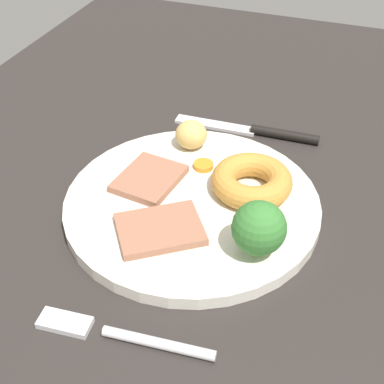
# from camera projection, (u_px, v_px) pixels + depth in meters

# --- Properties ---
(dining_table) EXTENTS (1.20, 0.84, 0.04)m
(dining_table) POSITION_uv_depth(u_px,v_px,m) (204.00, 247.00, 0.55)
(dining_table) COLOR #2B2623
(dining_table) RESTS_ON ground
(dinner_plate) EXTENTS (0.27, 0.27, 0.01)m
(dinner_plate) POSITION_uv_depth(u_px,v_px,m) (192.00, 205.00, 0.57)
(dinner_plate) COLOR silver
(dinner_plate) RESTS_ON dining_table
(meat_slice_main) EXTENTS (0.10, 0.10, 0.01)m
(meat_slice_main) POSITION_uv_depth(u_px,v_px,m) (160.00, 229.00, 0.52)
(meat_slice_main) COLOR #9E664C
(meat_slice_main) RESTS_ON dinner_plate
(meat_slice_under) EXTENTS (0.08, 0.07, 0.01)m
(meat_slice_under) POSITION_uv_depth(u_px,v_px,m) (149.00, 179.00, 0.59)
(meat_slice_under) COLOR #9E664C
(meat_slice_under) RESTS_ON dinner_plate
(yorkshire_pudding) EXTENTS (0.09, 0.09, 0.03)m
(yorkshire_pudding) POSITION_uv_depth(u_px,v_px,m) (252.00, 181.00, 0.57)
(yorkshire_pudding) COLOR #C68938
(yorkshire_pudding) RESTS_ON dinner_plate
(roast_potato_left) EXTENTS (0.05, 0.05, 0.03)m
(roast_potato_left) POSITION_uv_depth(u_px,v_px,m) (191.00, 135.00, 0.63)
(roast_potato_left) COLOR #D8B260
(roast_potato_left) RESTS_ON dinner_plate
(carrot_coin_front) EXTENTS (0.02, 0.02, 0.01)m
(carrot_coin_front) POSITION_uv_depth(u_px,v_px,m) (203.00, 165.00, 0.61)
(carrot_coin_front) COLOR orange
(carrot_coin_front) RESTS_ON dinner_plate
(broccoli_floret) EXTENTS (0.05, 0.05, 0.06)m
(broccoli_floret) POSITION_uv_depth(u_px,v_px,m) (259.00, 228.00, 0.48)
(broccoli_floret) COLOR #8CB766
(broccoli_floret) RESTS_ON dinner_plate
(fork) EXTENTS (0.03, 0.15, 0.01)m
(fork) POSITION_uv_depth(u_px,v_px,m) (119.00, 335.00, 0.45)
(fork) COLOR silver
(fork) RESTS_ON dining_table
(knife) EXTENTS (0.02, 0.19, 0.01)m
(knife) POSITION_uv_depth(u_px,v_px,m) (258.00, 131.00, 0.68)
(knife) COLOR black
(knife) RESTS_ON dining_table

